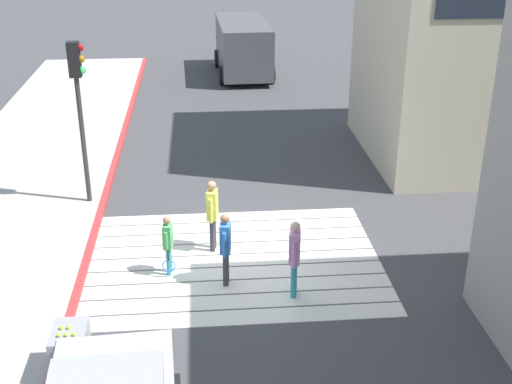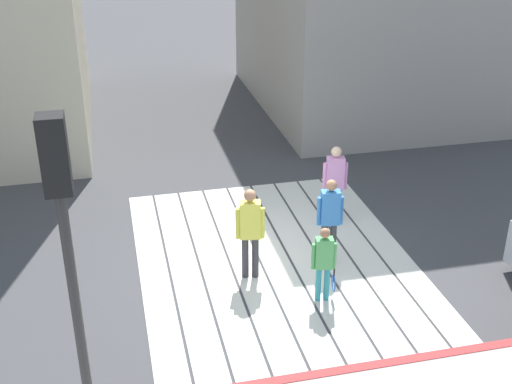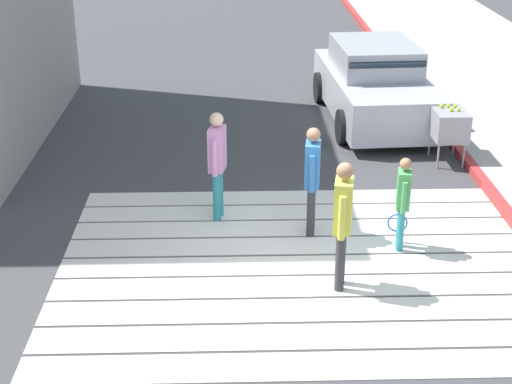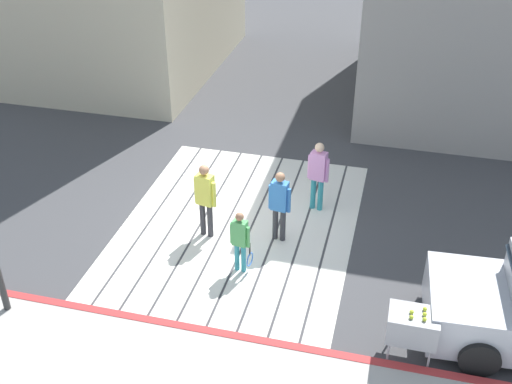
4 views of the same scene
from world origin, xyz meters
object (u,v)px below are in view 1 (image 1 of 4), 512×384
(traffic_light_corner, at_px, (79,91))
(van_down_street, at_px, (243,46))
(tennis_ball_cart, at_px, (70,344))
(pedestrian_adult_side, at_px, (295,253))
(pedestrian_adult_lead, at_px, (212,211))
(pedestrian_child_with_racket, at_px, (168,242))
(pedestrian_adult_trailing, at_px, (225,244))

(traffic_light_corner, bearing_deg, van_down_street, 69.95)
(tennis_ball_cart, bearing_deg, pedestrian_adult_side, 28.81)
(tennis_ball_cart, bearing_deg, pedestrian_adult_lead, 60.14)
(pedestrian_adult_side, xyz_separation_m, pedestrian_child_with_racket, (-2.52, 1.06, -0.20))
(pedestrian_adult_lead, bearing_deg, pedestrian_adult_side, -52.85)
(pedestrian_adult_side, relative_size, pedestrian_child_with_racket, 1.23)
(van_down_street, relative_size, traffic_light_corner, 1.24)
(tennis_ball_cart, height_order, pedestrian_adult_trailing, pedestrian_adult_trailing)
(pedestrian_adult_side, height_order, pedestrian_child_with_racket, pedestrian_adult_side)
(tennis_ball_cart, xyz_separation_m, pedestrian_adult_side, (4.01, 2.20, 0.27))
(traffic_light_corner, height_order, pedestrian_adult_trailing, traffic_light_corner)
(traffic_light_corner, xyz_separation_m, pedestrian_adult_side, (4.69, -4.77, -2.07))
(traffic_light_corner, relative_size, pedestrian_adult_lead, 2.51)
(pedestrian_adult_trailing, relative_size, pedestrian_child_with_racket, 1.19)
(pedestrian_adult_lead, xyz_separation_m, pedestrian_child_with_racket, (-0.96, -1.00, -0.22))
(van_down_street, distance_m, pedestrian_adult_side, 18.26)
(traffic_light_corner, bearing_deg, tennis_ball_cart, -84.44)
(van_down_street, distance_m, pedestrian_adult_trailing, 17.76)
(van_down_street, height_order, pedestrian_adult_side, van_down_street)
(van_down_street, bearing_deg, pedestrian_adult_lead, -96.32)
(traffic_light_corner, relative_size, tennis_ball_cart, 4.17)
(van_down_street, height_order, pedestrian_child_with_racket, van_down_street)
(van_down_street, xyz_separation_m, pedestrian_adult_side, (-0.23, -18.25, -0.31))
(pedestrian_child_with_racket, bearing_deg, van_down_street, 80.90)
(tennis_ball_cart, xyz_separation_m, pedestrian_child_with_racket, (1.49, 3.26, 0.07))
(pedestrian_adult_lead, bearing_deg, van_down_street, 83.68)
(van_down_street, height_order, tennis_ball_cart, van_down_street)
(traffic_light_corner, distance_m, pedestrian_adult_side, 7.00)
(traffic_light_corner, distance_m, tennis_ball_cart, 7.39)
(tennis_ball_cart, bearing_deg, van_down_street, 78.28)
(traffic_light_corner, bearing_deg, pedestrian_adult_side, -45.49)
(van_down_street, relative_size, pedestrian_adult_lead, 3.11)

